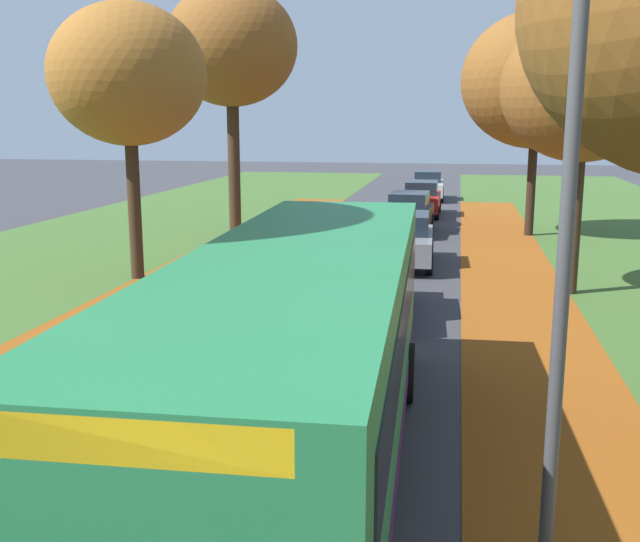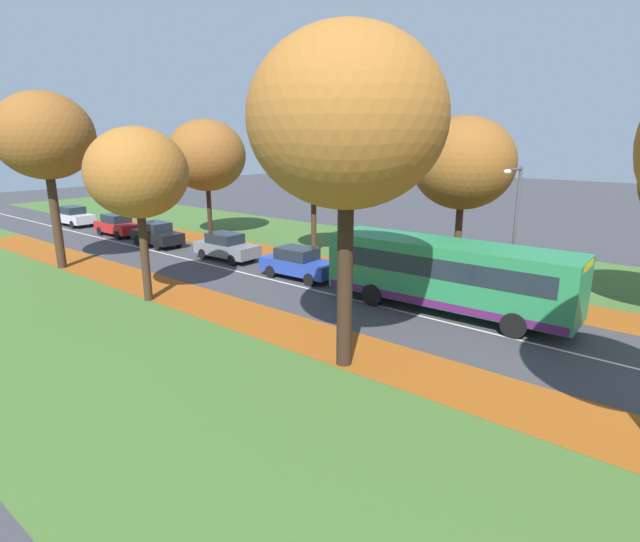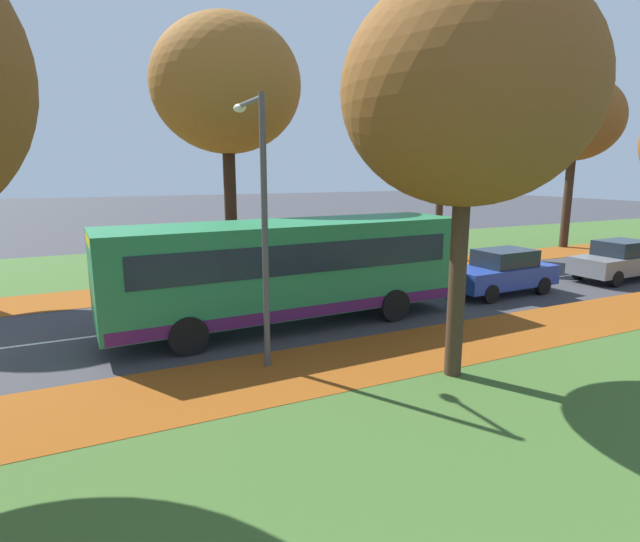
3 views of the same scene
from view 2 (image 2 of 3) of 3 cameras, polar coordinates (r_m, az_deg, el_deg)
The scene contains 18 objects.
grass_verge_left at distance 20.94m, azimuth -23.59°, elevation -6.25°, with size 12.00×90.00×0.01m, color #3D6028.
leaf_litter_left at distance 18.98m, azimuth -2.35°, elevation -7.09°, with size 2.80×60.00×0.00m, color #8C4714.
grass_verge_right at distance 33.00m, azimuth 5.87°, elevation 2.36°, with size 12.00×90.00×0.01m, color #3D6028.
leaf_litter_right at distance 26.18m, azimuth 11.19°, elevation -1.14°, with size 2.80×60.00×0.00m, color #8C4714.
road_centre_line at distance 26.06m, azimuth -5.46°, elevation -1.02°, with size 0.12×80.00×0.01m, color silver.
tree_left_near at distance 14.97m, azimuth 3.10°, elevation 16.86°, with size 5.80×5.80×10.27m.
tree_left_mid at distance 23.02m, azimuth -20.16°, elevation 10.42°, with size 4.30×4.30×7.64m.
tree_left_far at distance 31.22m, azimuth -28.95°, elevation 13.29°, with size 5.12×5.12×9.57m.
tree_right_near at distance 26.11m, azimuth 16.05°, elevation 11.72°, with size 5.05×5.05×8.22m.
tree_right_mid at distance 31.10m, azimuth -0.74°, elevation 11.44°, with size 4.11×4.11×7.12m.
tree_right_far at distance 38.24m, azimuth -12.87°, elevation 12.74°, with size 5.72×5.72×8.51m.
streetlamp_right at distance 22.72m, azimuth 21.22°, elevation 5.34°, with size 1.89×0.28×6.00m.
bus at distance 21.45m, azimuth 14.34°, elevation -0.19°, with size 2.90×10.48×2.98m.
car_blue_lead at distance 26.12m, azimuth -2.46°, elevation 0.91°, with size 1.92×4.27×1.62m.
car_grey_following at distance 30.64m, azimuth -10.65°, elevation 2.75°, with size 1.88×4.25×1.62m.
car_black_third_in_line at distance 35.92m, azimuth -18.15°, elevation 4.03°, with size 1.93×4.27×1.62m.
car_red_fourth_in_line at distance 40.76m, azimuth -22.12°, elevation 4.89°, with size 1.80×4.21×1.62m.
car_silver_trailing at distance 47.11m, azimuth -26.35°, elevation 5.65°, with size 1.86×4.24×1.62m.
Camera 2 is at (-17.68, 2.22, 7.09)m, focal length 28.00 mm.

